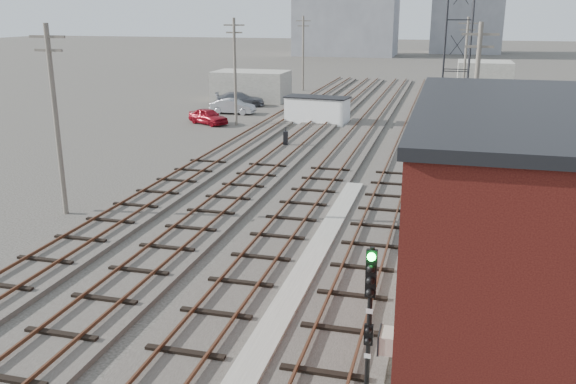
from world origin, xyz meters
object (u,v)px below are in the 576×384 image
(car_red, at_px, (208,116))
(car_silver, at_px, (233,106))
(signal_mast, at_px, (369,312))
(site_trailer, at_px, (317,110))
(switch_stand, at_px, (286,138))
(car_grey, at_px, (240,99))

(car_red, distance_m, car_silver, 5.90)
(signal_mast, distance_m, site_trailer, 40.06)
(switch_stand, bearing_deg, car_red, 133.06)
(site_trailer, relative_size, car_silver, 1.35)
(signal_mast, xyz_separation_m, site_trailer, (-9.63, 38.86, -1.25))
(signal_mast, bearing_deg, car_red, 117.57)
(switch_stand, bearing_deg, signal_mast, -78.45)
(car_silver, xyz_separation_m, car_grey, (-0.93, 4.74, 0.03))
(site_trailer, bearing_deg, car_silver, 168.76)
(site_trailer, xyz_separation_m, car_grey, (-9.85, 7.65, -0.45))
(signal_mast, distance_m, switch_stand, 30.09)
(site_trailer, bearing_deg, car_red, -155.02)
(switch_stand, distance_m, car_silver, 16.01)
(site_trailer, xyz_separation_m, car_red, (-9.10, -2.98, -0.49))
(switch_stand, height_order, car_grey, switch_stand)
(signal_mast, distance_m, car_silver, 45.73)
(signal_mast, relative_size, car_silver, 0.96)
(site_trailer, bearing_deg, signal_mast, -69.25)
(switch_stand, xyz_separation_m, site_trailer, (0.09, 10.44, 0.53))
(signal_mast, height_order, car_red, signal_mast)
(signal_mast, height_order, switch_stand, signal_mast)
(switch_stand, bearing_deg, car_grey, 111.00)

